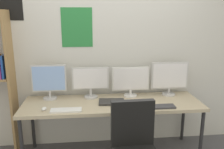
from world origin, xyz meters
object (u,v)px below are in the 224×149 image
at_px(keyboard_left, 66,110).
at_px(monitor_far_left, 49,81).
at_px(laptop_closed, 112,102).
at_px(computer_mouse, 44,109).
at_px(monitor_center_left, 91,81).
at_px(desk, 112,106).
at_px(monitor_center_right, 131,81).
at_px(keyboard_right, 161,107).
at_px(monitor_far_right, 170,77).

bearing_deg(keyboard_left, monitor_far_left, 118.79).
bearing_deg(laptop_closed, computer_mouse, -164.47).
distance_m(monitor_center_left, laptop_closed, 0.41).
distance_m(monitor_far_left, laptop_closed, 0.86).
distance_m(desk, computer_mouse, 0.84).
relative_size(monitor_center_right, computer_mouse, 5.15).
relative_size(desk, computer_mouse, 23.40).
distance_m(desk, keyboard_right, 0.61).
distance_m(monitor_far_left, monitor_far_right, 1.61).
height_order(keyboard_left, laptop_closed, laptop_closed).
distance_m(keyboard_left, laptop_closed, 0.59).
bearing_deg(monitor_far_left, keyboard_left, -61.21).
distance_m(computer_mouse, laptop_closed, 0.82).
bearing_deg(keyboard_right, monitor_far_right, 61.21).
height_order(monitor_far_left, monitor_center_left, monitor_far_left).
distance_m(monitor_far_left, monitor_center_left, 0.54).
xyz_separation_m(monitor_center_left, computer_mouse, (-0.55, -0.39, -0.22)).
bearing_deg(keyboard_left, laptop_closed, 21.24).
bearing_deg(monitor_center_right, keyboard_right, -56.54).
height_order(monitor_far_left, keyboard_right, monitor_far_left).
bearing_deg(laptop_closed, desk, 61.09).
xyz_separation_m(desk, keyboard_left, (-0.56, -0.23, 0.06)).
bearing_deg(computer_mouse, monitor_center_right, 19.70).
bearing_deg(desk, laptop_closed, -123.25).
bearing_deg(monitor_far_right, keyboard_left, -162.02).
bearing_deg(monitor_far_right, monitor_center_left, -180.00).
xyz_separation_m(monitor_far_left, keyboard_right, (1.36, -0.44, -0.24)).
bearing_deg(monitor_center_right, monitor_far_left, -180.00).
relative_size(computer_mouse, laptop_closed, 0.30).
height_order(desk, laptop_closed, laptop_closed).
xyz_separation_m(keyboard_right, computer_mouse, (-1.38, 0.05, 0.01)).
xyz_separation_m(monitor_center_right, keyboard_left, (-0.83, -0.44, -0.21)).
distance_m(keyboard_left, keyboard_right, 1.12).
xyz_separation_m(desk, computer_mouse, (-0.82, -0.18, 0.07)).
bearing_deg(keyboard_right, monitor_far_left, 162.02).
xyz_separation_m(monitor_far_left, monitor_center_left, (0.54, -0.00, -0.02)).
distance_m(keyboard_right, laptop_closed, 0.61).
xyz_separation_m(desk, monitor_far_left, (-0.80, 0.21, 0.30)).
relative_size(monitor_far_left, computer_mouse, 4.74).
distance_m(monitor_far_right, keyboard_right, 0.56).
bearing_deg(monitor_center_left, keyboard_left, -123.47).
bearing_deg(monitor_far_right, desk, -165.19).
bearing_deg(computer_mouse, keyboard_left, -11.87).
distance_m(monitor_far_right, laptop_closed, 0.88).
xyz_separation_m(desk, keyboard_right, (0.56, -0.23, 0.06)).
height_order(desk, keyboard_right, keyboard_right).
xyz_separation_m(desk, monitor_center_left, (-0.27, 0.21, 0.28)).
bearing_deg(monitor_center_left, computer_mouse, -144.73).
bearing_deg(desk, monitor_far_right, 14.81).
relative_size(monitor_center_right, keyboard_left, 1.39).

